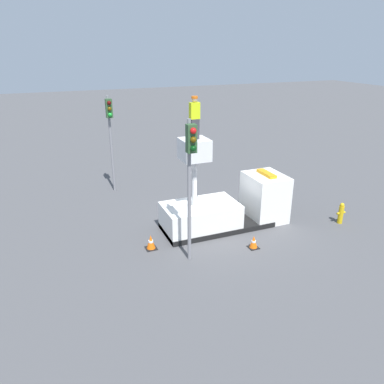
% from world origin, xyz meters
% --- Properties ---
extents(ground_plane, '(120.00, 120.00, 0.00)m').
position_xyz_m(ground_plane, '(0.00, 0.00, 0.00)').
color(ground_plane, '#4C4C4F').
extents(bucket_truck, '(5.93, 2.08, 4.31)m').
position_xyz_m(bucket_truck, '(0.52, 0.00, 0.97)').
color(bucket_truck, black).
rests_on(bucket_truck, ground).
extents(worker, '(0.40, 0.26, 1.75)m').
position_xyz_m(worker, '(-1.14, 0.00, 5.19)').
color(worker, '#38383D').
rests_on(worker, bucket_truck).
extents(traffic_light_pole, '(0.34, 0.57, 5.59)m').
position_xyz_m(traffic_light_pole, '(-2.22, -2.25, 3.95)').
color(traffic_light_pole, gray).
rests_on(traffic_light_pole, ground).
extents(traffic_light_across, '(0.34, 0.57, 5.44)m').
position_xyz_m(traffic_light_across, '(-3.50, 6.40, 3.85)').
color(traffic_light_across, gray).
rests_on(traffic_light_across, ground).
extents(fire_hydrant, '(0.48, 0.24, 1.04)m').
position_xyz_m(fire_hydrant, '(5.65, -1.82, 0.51)').
color(fire_hydrant, gold).
rests_on(fire_hydrant, ground).
extents(traffic_cone_rear, '(0.46, 0.46, 0.63)m').
position_xyz_m(traffic_cone_rear, '(-3.42, -0.77, 0.30)').
color(traffic_cone_rear, black).
rests_on(traffic_cone_rear, ground).
extents(traffic_cone_curbside, '(0.42, 0.42, 0.56)m').
position_xyz_m(traffic_cone_curbside, '(0.60, -2.32, 0.26)').
color(traffic_cone_curbside, black).
rests_on(traffic_cone_curbside, ground).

